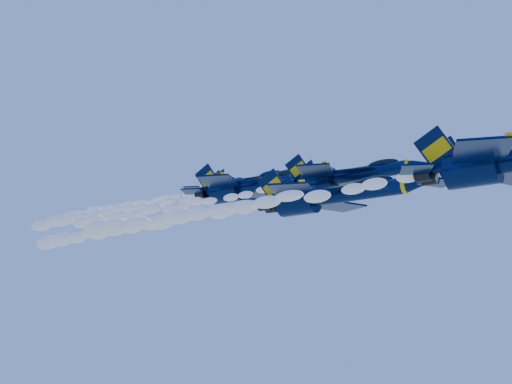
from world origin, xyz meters
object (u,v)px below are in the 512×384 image
Objects in this scene: jet_second at (330,196)px; jet_fourth at (253,186)px; jet_third at (346,176)px; jet_fifth at (243,184)px.

jet_fourth reaches higher than jet_second.
jet_second is 1.08× the size of jet_third.
jet_fourth is (-18.53, 13.82, 6.32)m from jet_second.
jet_third is at bearing 104.02° from jet_second.
jet_second is at bearing -36.71° from jet_fourth.
jet_fourth is 1.06× the size of jet_fifth.
jet_fifth is (-23.89, 14.60, 5.53)m from jet_third.
jet_second is 0.87× the size of jet_fourth.
jet_third is 18.45m from jet_fourth.
jet_fourth reaches higher than jet_third.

